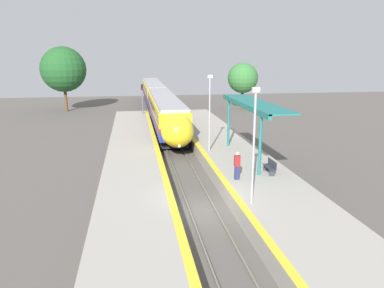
% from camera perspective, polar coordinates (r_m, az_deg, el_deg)
% --- Properties ---
extents(ground_plane, '(120.00, 120.00, 0.00)m').
position_cam_1_polar(ground_plane, '(21.21, 1.60, -10.26)').
color(ground_plane, '#56514C').
extents(rail_left, '(0.08, 90.00, 0.15)m').
position_cam_1_polar(rail_left, '(21.07, -0.36, -10.20)').
color(rail_left, slate).
rests_on(rail_left, ground_plane).
extents(rail_right, '(0.08, 90.00, 0.15)m').
position_cam_1_polar(rail_right, '(21.32, 3.53, -9.94)').
color(rail_right, slate).
rests_on(rail_right, ground_plane).
extents(train, '(2.91, 46.51, 3.88)m').
position_cam_1_polar(train, '(52.67, -5.11, 6.63)').
color(train, black).
rests_on(train, ground_plane).
extents(platform_right, '(5.06, 64.00, 0.99)m').
position_cam_1_polar(platform_right, '(22.10, 12.22, -8.19)').
color(platform_right, '#9E998E').
rests_on(platform_right, ground_plane).
extents(platform_left, '(4.23, 64.00, 0.99)m').
position_cam_1_polar(platform_left, '(20.70, -8.61, -9.57)').
color(platform_left, '#9E998E').
rests_on(platform_left, ground_plane).
extents(platform_bench, '(0.44, 1.50, 0.89)m').
position_cam_1_polar(platform_bench, '(24.88, 11.86, -3.35)').
color(platform_bench, '#2D333D').
rests_on(platform_bench, platform_right).
extents(person_waiting, '(0.36, 0.23, 1.77)m').
position_cam_1_polar(person_waiting, '(23.21, 6.89, -3.21)').
color(person_waiting, navy).
rests_on(person_waiting, platform_right).
extents(railway_signal, '(0.28, 0.28, 4.75)m').
position_cam_1_polar(railway_signal, '(48.97, -7.57, 6.81)').
color(railway_signal, '#59595E').
rests_on(railway_signal, ground_plane).
extents(lamppost_near, '(0.36, 0.20, 6.02)m').
position_cam_1_polar(lamppost_near, '(19.01, 9.42, 0.67)').
color(lamppost_near, '#9E9EA3').
rests_on(lamppost_near, platform_right).
extents(lamppost_mid, '(0.36, 0.20, 6.02)m').
position_cam_1_polar(lamppost_mid, '(29.40, 2.70, 5.39)').
color(lamppost_mid, '#9E9EA3').
rests_on(lamppost_mid, platform_right).
extents(station_canopy, '(2.02, 10.92, 4.18)m').
position_cam_1_polar(station_canopy, '(27.51, 8.91, 5.70)').
color(station_canopy, '#1E6B66').
rests_on(station_canopy, platform_right).
extents(background_tree_left, '(6.68, 6.68, 9.65)m').
position_cam_1_polar(background_tree_left, '(59.89, -19.01, 10.70)').
color(background_tree_left, brown).
rests_on(background_tree_left, ground_plane).
extents(background_tree_right, '(4.65, 4.65, 7.25)m').
position_cam_1_polar(background_tree_right, '(59.02, 7.75, 9.92)').
color(background_tree_right, brown).
rests_on(background_tree_right, ground_plane).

